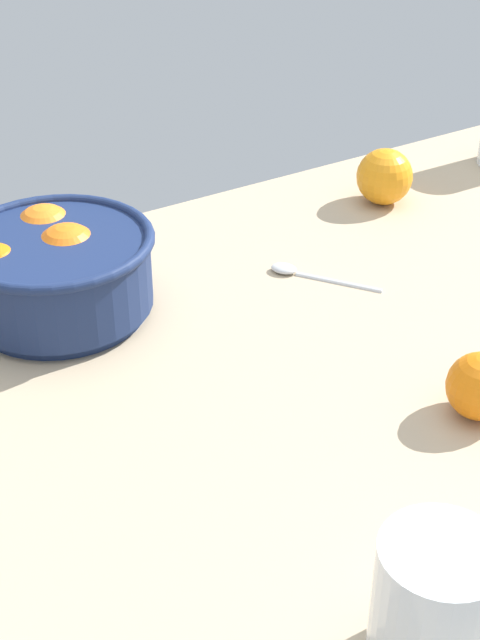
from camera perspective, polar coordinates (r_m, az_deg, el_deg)
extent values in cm
cube|color=tan|center=(89.85, 0.76, -6.36)|extent=(149.61, 88.18, 3.00)
cylinder|color=navy|center=(104.96, -11.01, 0.75)|extent=(19.06, 19.06, 1.20)
cylinder|color=navy|center=(102.67, -11.27, 2.90)|extent=(20.72, 20.72, 7.88)
torus|color=navy|center=(100.81, -11.51, 4.84)|extent=(21.92, 21.92, 1.20)
sphere|color=orange|center=(103.17, -10.57, 3.74)|extent=(8.08, 8.08, 8.08)
sphere|color=orange|center=(108.11, -11.93, 5.01)|extent=(7.88, 7.88, 7.88)
sphere|color=orange|center=(98.17, -11.33, 1.68)|extent=(6.45, 6.45, 6.45)
cylinder|color=white|center=(65.96, 11.92, -17.06)|extent=(8.55, 8.55, 11.03)
cylinder|color=#F9B442|center=(68.29, 11.62, -18.72)|extent=(7.52, 7.52, 4.92)
sphere|color=orange|center=(128.36, 8.94, 8.77)|extent=(7.70, 7.70, 7.70)
ellipsoid|color=silver|center=(111.04, 2.74, 3.21)|extent=(3.69, 3.91, 1.00)
cylinder|color=silver|center=(109.31, 6.14, 2.44)|extent=(6.76, 9.03, 0.70)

